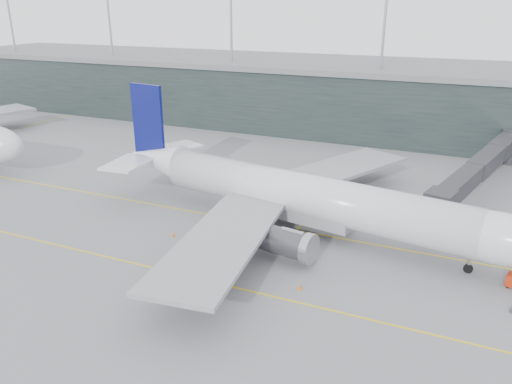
% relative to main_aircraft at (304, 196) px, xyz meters
% --- Properties ---
extents(ground, '(320.00, 320.00, 0.00)m').
position_rel_main_aircraft_xyz_m(ground, '(-5.73, 3.40, -4.73)').
color(ground, slate).
rests_on(ground, ground).
extents(taxiline_a, '(160.00, 0.25, 0.02)m').
position_rel_main_aircraft_xyz_m(taxiline_a, '(-5.73, -0.60, -4.72)').
color(taxiline_a, gold).
rests_on(taxiline_a, ground).
extents(taxiline_b, '(160.00, 0.25, 0.02)m').
position_rel_main_aircraft_xyz_m(taxiline_b, '(-5.73, -16.60, -4.72)').
color(taxiline_b, gold).
rests_on(taxiline_b, ground).
extents(taxiline_lead_main, '(0.25, 60.00, 0.02)m').
position_rel_main_aircraft_xyz_m(taxiline_lead_main, '(-0.73, 23.40, -4.72)').
color(taxiline_lead_main, gold).
rests_on(taxiline_lead_main, ground).
extents(taxiline_lead_adj, '(0.25, 60.00, 0.02)m').
position_rel_main_aircraft_xyz_m(taxiline_lead_adj, '(-80.73, 23.40, -4.72)').
color(taxiline_lead_adj, gold).
rests_on(taxiline_lead_adj, ground).
extents(terminal, '(240.00, 36.00, 29.00)m').
position_rel_main_aircraft_xyz_m(terminal, '(-5.73, 61.39, 2.89)').
color(terminal, black).
rests_on(terminal, ground).
extents(main_aircraft, '(59.98, 55.74, 16.85)m').
position_rel_main_aircraft_xyz_m(main_aircraft, '(0.00, 0.00, 0.00)').
color(main_aircraft, silver).
rests_on(main_aircraft, ground).
extents(jet_bridge, '(13.26, 43.89, 6.53)m').
position_rel_main_aircraft_xyz_m(jet_bridge, '(20.30, 26.87, 0.16)').
color(jet_bridge, '#27282C').
rests_on(jet_bridge, ground).
extents(uld_a, '(2.08, 1.75, 1.74)m').
position_rel_main_aircraft_xyz_m(uld_a, '(-10.34, 12.34, -3.81)').
color(uld_a, '#3B3B41').
rests_on(uld_a, ground).
extents(uld_b, '(2.62, 2.37, 1.97)m').
position_rel_main_aircraft_xyz_m(uld_b, '(-8.38, 13.73, -3.69)').
color(uld_b, '#3B3B41').
rests_on(uld_b, ground).
extents(uld_c, '(2.24, 1.98, 1.72)m').
position_rel_main_aircraft_xyz_m(uld_c, '(-5.97, 14.69, -3.82)').
color(uld_c, '#3B3B41').
rests_on(uld_c, ground).
extents(cone_wing_stbd, '(0.45, 0.45, 0.72)m').
position_rel_main_aircraft_xyz_m(cone_wing_stbd, '(4.46, -14.27, -4.37)').
color(cone_wing_stbd, '#D7660B').
rests_on(cone_wing_stbd, ground).
extents(cone_wing_port, '(0.38, 0.38, 0.61)m').
position_rel_main_aircraft_xyz_m(cone_wing_port, '(3.07, 16.17, -4.42)').
color(cone_wing_port, '#F84A0D').
rests_on(cone_wing_port, ground).
extents(cone_tail, '(0.40, 0.40, 0.64)m').
position_rel_main_aircraft_xyz_m(cone_tail, '(-14.63, -8.74, -4.41)').
color(cone_tail, '#F45F0D').
rests_on(cone_tail, ground).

